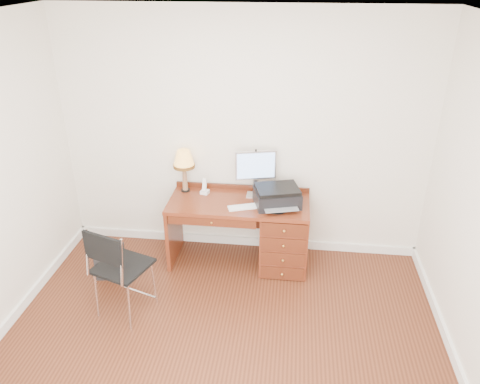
# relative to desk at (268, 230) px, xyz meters

# --- Properties ---
(ground) EXTENTS (4.00, 4.00, 0.00)m
(ground) POSITION_rel_desk_xyz_m (-0.32, -1.40, -0.41)
(ground) COLOR #401B0E
(ground) RESTS_ON ground
(room_shell) EXTENTS (4.00, 4.00, 4.00)m
(room_shell) POSITION_rel_desk_xyz_m (-0.32, -0.77, -0.36)
(room_shell) COLOR white
(room_shell) RESTS_ON ground
(desk) EXTENTS (1.50, 0.67, 0.75)m
(desk) POSITION_rel_desk_xyz_m (0.00, 0.00, 0.00)
(desk) COLOR maroon
(desk) RESTS_ON ground
(monitor) EXTENTS (0.44, 0.19, 0.51)m
(monitor) POSITION_rel_desk_xyz_m (-0.16, 0.19, 0.66)
(monitor) COLOR silver
(monitor) RESTS_ON desk
(keyboard) EXTENTS (0.40, 0.24, 0.01)m
(keyboard) POSITION_rel_desk_xyz_m (-0.23, -0.12, 0.34)
(keyboard) COLOR white
(keyboard) RESTS_ON desk
(mouse_pad) EXTENTS (0.22, 0.22, 0.04)m
(mouse_pad) POSITION_rel_desk_xyz_m (0.09, -0.13, 0.35)
(mouse_pad) COLOR black
(mouse_pad) RESTS_ON desk
(printer) EXTENTS (0.53, 0.46, 0.20)m
(printer) POSITION_rel_desk_xyz_m (0.08, -0.02, 0.44)
(printer) COLOR black
(printer) RESTS_ON desk
(leg_lamp) EXTENTS (0.24, 0.24, 0.48)m
(leg_lamp) POSITION_rel_desk_xyz_m (-0.94, 0.18, 0.69)
(leg_lamp) COLOR black
(leg_lamp) RESTS_ON desk
(phone) EXTENTS (0.10, 0.10, 0.18)m
(phone) POSITION_rel_desk_xyz_m (-0.72, 0.14, 0.39)
(phone) COLOR white
(phone) RESTS_ON desk
(pen_cup) EXTENTS (0.07, 0.07, 0.09)m
(pen_cup) POSITION_rel_desk_xyz_m (-0.16, 0.19, 0.38)
(pen_cup) COLOR black
(pen_cup) RESTS_ON desk
(chair) EXTENTS (0.57, 0.58, 0.96)m
(chair) POSITION_rel_desk_xyz_m (-1.29, -1.03, 0.17)
(chair) COLOR black
(chair) RESTS_ON ground
(equipment_box) EXTENTS (0.30, 0.30, 0.31)m
(equipment_box) POSITION_rel_desk_xyz_m (-1.67, -0.42, -0.26)
(equipment_box) COLOR black
(equipment_box) RESTS_ON ground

